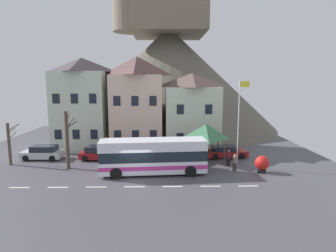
# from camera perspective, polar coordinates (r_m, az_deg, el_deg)

# --- Properties ---
(ground_plane) EXTENTS (40.00, 60.00, 0.07)m
(ground_plane) POSITION_cam_1_polar(r_m,az_deg,el_deg) (24.99, -6.24, -10.48)
(ground_plane) COLOR #4C4951
(townhouse_00) EXTENTS (6.12, 7.05, 11.08)m
(townhouse_00) POSITION_cam_1_polar(r_m,az_deg,el_deg) (37.41, -16.43, 4.35)
(townhouse_00) COLOR beige
(townhouse_00) RESTS_ON ground_plane
(townhouse_01) EXTENTS (6.09, 6.58, 11.24)m
(townhouse_01) POSITION_cam_1_polar(r_m,az_deg,el_deg) (35.99, -6.06, 4.62)
(townhouse_01) COLOR beige
(townhouse_01) RESTS_ON ground_plane
(townhouse_02) EXTENTS (6.45, 5.80, 9.22)m
(townhouse_02) POSITION_cam_1_polar(r_m,az_deg,el_deg) (35.74, 4.75, 2.99)
(townhouse_02) COLOR beige
(townhouse_02) RESTS_ON ground_plane
(hilltop_castle) EXTENTS (37.74, 37.74, 25.57)m
(hilltop_castle) POSITION_cam_1_polar(r_m,az_deg,el_deg) (52.22, 0.03, 10.19)
(hilltop_castle) COLOR #5B564B
(hilltop_castle) RESTS_ON ground_plane
(transit_bus) EXTENTS (9.59, 3.21, 3.12)m
(transit_bus) POSITION_cam_1_polar(r_m,az_deg,el_deg) (25.85, -2.97, -6.07)
(transit_bus) COLOR white
(transit_bus) RESTS_ON ground_plane
(bus_shelter) EXTENTS (3.60, 3.60, 3.93)m
(bus_shelter) POSITION_cam_1_polar(r_m,az_deg,el_deg) (29.68, 7.45, -1.09)
(bus_shelter) COLOR #473D33
(bus_shelter) RESTS_ON ground_plane
(parked_car_00) EXTENTS (4.56, 2.26, 1.26)m
(parked_car_00) POSITION_cam_1_polar(r_m,az_deg,el_deg) (32.15, 11.32, -5.01)
(parked_car_00) COLOR maroon
(parked_car_00) RESTS_ON ground_plane
(parked_car_01) EXTENTS (4.26, 2.05, 1.47)m
(parked_car_01) POSITION_cam_1_polar(r_m,az_deg,el_deg) (33.56, -23.49, -4.84)
(parked_car_01) COLOR silver
(parked_car_01) RESTS_ON ground_plane
(parked_car_02) EXTENTS (4.31, 2.13, 1.45)m
(parked_car_02) POSITION_cam_1_polar(r_m,az_deg,el_deg) (31.46, -13.30, -5.24)
(parked_car_02) COLOR maroon
(parked_car_02) RESTS_ON ground_plane
(pedestrian_00) EXTENTS (0.35, 0.35, 1.59)m
(pedestrian_00) POSITION_cam_1_polar(r_m,az_deg,el_deg) (27.42, 13.08, -6.96)
(pedestrian_00) COLOR #38332D
(pedestrian_00) RESTS_ON ground_plane
(pedestrian_01) EXTENTS (0.35, 0.31, 1.62)m
(pedestrian_01) POSITION_cam_1_polar(r_m,az_deg,el_deg) (28.95, 11.90, -6.13)
(pedestrian_01) COLOR black
(pedestrian_01) RESTS_ON ground_plane
(pedestrian_02) EXTENTS (0.35, 0.33, 1.60)m
(pedestrian_02) POSITION_cam_1_polar(r_m,az_deg,el_deg) (27.93, 6.91, -6.46)
(pedestrian_02) COLOR black
(pedestrian_02) RESTS_ON ground_plane
(public_bench) EXTENTS (1.78, 0.48, 0.87)m
(public_bench) POSITION_cam_1_polar(r_m,az_deg,el_deg) (32.03, 9.07, -5.27)
(public_bench) COLOR brown
(public_bench) RESTS_ON ground_plane
(flagpole) EXTENTS (0.95, 0.10, 8.31)m
(flagpole) POSITION_cam_1_polar(r_m,az_deg,el_deg) (28.06, 13.92, 1.45)
(flagpole) COLOR silver
(flagpole) RESTS_ON ground_plane
(harbour_buoy) EXTENTS (1.29, 1.29, 1.54)m
(harbour_buoy) POSITION_cam_1_polar(r_m,az_deg,el_deg) (27.70, 18.10, -7.04)
(harbour_buoy) COLOR black
(harbour_buoy) RESTS_ON ground_plane
(bare_tree_00) EXTENTS (1.23, 1.32, 5.48)m
(bare_tree_00) POSITION_cam_1_polar(r_m,az_deg,el_deg) (28.69, -19.29, -2.52)
(bare_tree_00) COLOR #47382D
(bare_tree_00) RESTS_ON ground_plane
(bare_tree_01) EXTENTS (1.50, 1.25, 4.20)m
(bare_tree_01) POSITION_cam_1_polar(r_m,az_deg,el_deg) (32.48, -28.90, -2.99)
(bare_tree_01) COLOR brown
(bare_tree_01) RESTS_ON ground_plane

